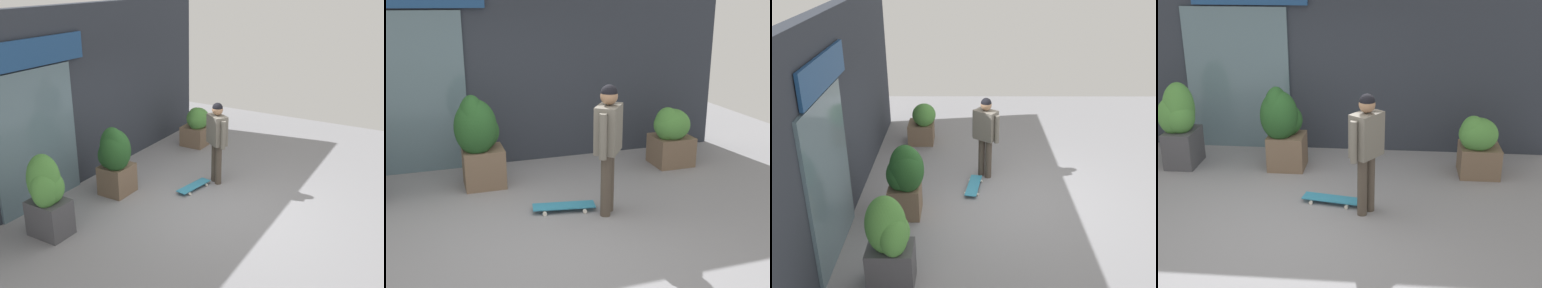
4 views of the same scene
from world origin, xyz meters
TOP-DOWN VIEW (x-y plane):
  - ground_plane at (0.00, 0.00)m, footprint 12.00×12.00m
  - building_facade at (-0.06, 2.78)m, footprint 7.73×0.31m
  - skateboarder at (0.94, 0.32)m, footprint 0.46×0.50m
  - skateboard at (0.43, 0.55)m, footprint 0.83×0.36m
  - planter_box_right at (-0.49, 1.71)m, footprint 0.67×0.64m
  - planter_box_mid at (2.57, 1.69)m, footprint 0.66×0.64m

SIDE VIEW (x-z plane):
  - ground_plane at x=0.00m, z-range 0.00..0.00m
  - skateboard at x=0.43m, z-range 0.03..0.10m
  - planter_box_mid at x=2.57m, z-range 0.03..1.01m
  - planter_box_right at x=-0.49m, z-range 0.07..1.43m
  - skateboarder at x=0.94m, z-range 0.18..1.83m
  - building_facade at x=-0.06m, z-range -0.01..3.42m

